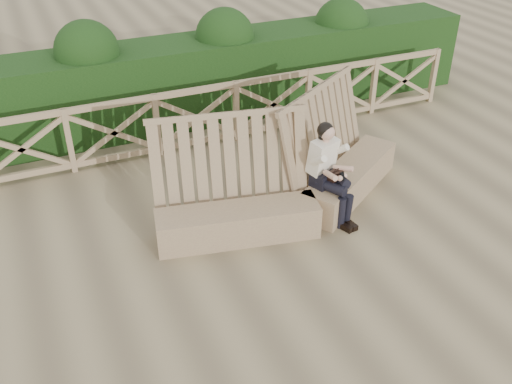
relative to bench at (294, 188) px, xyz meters
name	(u,v)px	position (x,y,z in m)	size (l,w,h in m)	color
ground	(288,262)	(-0.60, -1.01, -0.40)	(60.00, 60.00, 0.00)	brown
bench	(294,188)	(0.00, 0.00, 0.00)	(4.16, 1.84, 1.60)	#81624A
woman	(329,168)	(0.39, -0.26, 0.36)	(0.52, 0.89, 1.42)	black
guardrail	(197,118)	(-0.60, 2.49, 0.15)	(10.10, 0.09, 1.10)	#8C7451
hedge	(176,83)	(-0.60, 3.69, 0.35)	(12.00, 1.20, 1.50)	black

